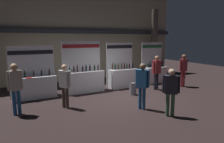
% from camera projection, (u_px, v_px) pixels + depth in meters
% --- Properties ---
extents(ground_plane, '(27.28, 27.28, 0.00)m').
position_uv_depth(ground_plane, '(123.00, 98.00, 9.00)').
color(ground_plane, black).
extents(hall_colonnade, '(13.64, 1.23, 5.54)m').
position_uv_depth(hall_colonnade, '(83.00, 37.00, 12.71)').
color(hall_colonnade, gray).
rests_on(hall_colonnade, ground_plane).
extents(exhibitor_booth_0, '(1.97, 0.73, 2.31)m').
position_uv_depth(exhibitor_booth_0, '(34.00, 85.00, 9.00)').
color(exhibitor_booth_0, white).
rests_on(exhibitor_booth_0, ground_plane).
extents(exhibitor_booth_1, '(1.99, 0.66, 2.51)m').
position_uv_depth(exhibitor_booth_1, '(84.00, 79.00, 10.03)').
color(exhibitor_booth_1, white).
rests_on(exhibitor_booth_1, ground_plane).
extents(exhibitor_booth_2, '(1.63, 0.66, 2.41)m').
position_uv_depth(exhibitor_booth_2, '(122.00, 76.00, 11.02)').
color(exhibitor_booth_2, white).
rests_on(exhibitor_booth_2, ground_plane).
extents(exhibitor_booth_3, '(1.50, 0.66, 2.39)m').
position_uv_depth(exhibitor_booth_3, '(154.00, 73.00, 12.10)').
color(exhibitor_booth_3, white).
rests_on(exhibitor_booth_3, ground_plane).
extents(trash_bin, '(0.33, 0.33, 0.58)m').
position_uv_depth(trash_bin, '(133.00, 89.00, 9.56)').
color(trash_bin, slate).
rests_on(trash_bin, ground_plane).
extents(visitor_0, '(0.60, 0.34, 1.77)m').
position_uv_depth(visitor_0, '(157.00, 69.00, 10.42)').
color(visitor_0, '#23232D').
rests_on(visitor_0, ground_plane).
extents(visitor_1, '(0.48, 0.43, 1.65)m').
position_uv_depth(visitor_1, '(171.00, 88.00, 6.80)').
color(visitor_1, '#33563D').
rests_on(visitor_1, ground_plane).
extents(visitor_2, '(0.55, 0.24, 1.78)m').
position_uv_depth(visitor_2, '(183.00, 68.00, 11.05)').
color(visitor_2, maroon).
rests_on(visitor_2, ground_plane).
extents(visitor_3, '(0.49, 0.24, 1.81)m').
position_uv_depth(visitor_3, '(15.00, 85.00, 6.92)').
color(visitor_3, navy).
rests_on(visitor_3, ground_plane).
extents(visitor_4, '(0.38, 0.50, 1.74)m').
position_uv_depth(visitor_4, '(142.00, 82.00, 7.48)').
color(visitor_4, navy).
rests_on(visitor_4, ground_plane).
extents(visitor_5, '(0.41, 0.50, 1.68)m').
position_uv_depth(visitor_5, '(65.00, 82.00, 7.64)').
color(visitor_5, '#47382D').
rests_on(visitor_5, ground_plane).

